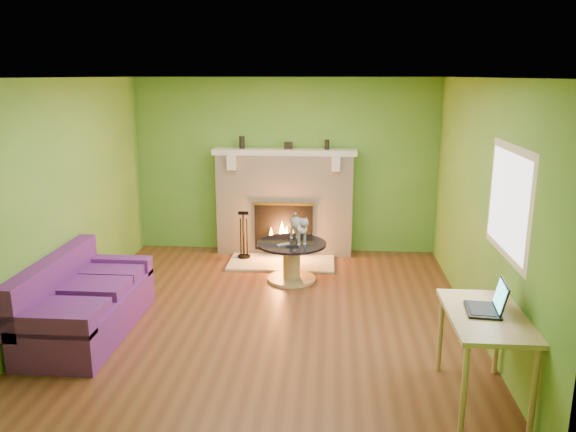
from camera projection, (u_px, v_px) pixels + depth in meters
name	position (u px, v px, depth m)	size (l,w,h in m)	color
floor	(267.00, 315.00, 6.31)	(5.00, 5.00, 0.00)	#572C18
ceiling	(265.00, 78.00, 5.67)	(5.00, 5.00, 0.00)	white
wall_back	(286.00, 166.00, 8.41)	(5.00, 5.00, 0.00)	#498A2D
wall_front	(220.00, 289.00, 3.57)	(5.00, 5.00, 0.00)	#498A2D
wall_left	(63.00, 199.00, 6.16)	(5.00, 5.00, 0.00)	#498A2D
wall_right	(481.00, 207.00, 5.82)	(5.00, 5.00, 0.00)	#498A2D
window_frame	(509.00, 202.00, 4.89)	(1.20, 1.20, 0.00)	silver
window_pane	(508.00, 202.00, 4.89)	(1.06, 1.06, 0.00)	white
fireplace	(285.00, 203.00, 8.36)	(2.10, 0.46, 1.58)	beige
hearth	(282.00, 262.00, 8.04)	(1.50, 0.75, 0.03)	beige
mantel	(284.00, 152.00, 8.15)	(2.10, 0.28, 0.08)	beige
sofa	(83.00, 304.00, 5.84)	(0.86, 1.79, 0.81)	#541B69
coffee_table	(292.00, 259.00, 7.33)	(0.91, 0.91, 0.51)	tan
desk	(486.00, 325.00, 4.50)	(0.61, 1.05, 0.77)	tan
cat	(298.00, 228.00, 7.27)	(0.22, 0.61, 0.38)	slate
remote_silver	(283.00, 244.00, 7.17)	(0.17, 0.04, 0.02)	gray
remote_black	(292.00, 246.00, 7.10)	(0.16, 0.04, 0.02)	black
laptop	(484.00, 296.00, 4.49)	(0.30, 0.34, 0.26)	black
fire_tools	(244.00, 234.00, 8.14)	(0.19, 0.19, 0.69)	black
mantel_vase_left	(242.00, 142.00, 8.20)	(0.08, 0.08, 0.18)	black
mantel_vase_right	(327.00, 145.00, 8.10)	(0.07, 0.07, 0.14)	black
mantel_box	(288.00, 146.00, 8.15)	(0.12, 0.08, 0.10)	black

